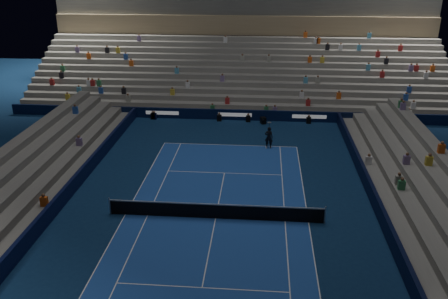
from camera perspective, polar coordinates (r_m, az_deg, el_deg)
ground at (r=28.47m, az=-1.02°, el=-8.30°), size 90.00×90.00×0.00m
court_surface at (r=28.47m, az=-1.02°, el=-8.29°), size 10.97×23.77×0.01m
sponsor_barrier_far at (r=45.18m, az=1.33°, el=4.21°), size 44.00×0.25×1.00m
sponsor_barrier_east at (r=29.00m, az=18.60°, el=-7.83°), size 0.25×37.00×1.00m
sponsor_barrier_west at (r=30.66m, az=-19.49°, el=-6.26°), size 0.25×37.00×1.00m
grandstand_main at (r=53.52m, az=1.99°, el=10.24°), size 44.00×15.20×11.20m
grandstand_east at (r=29.85m, az=25.21°, el=-7.07°), size 5.00×37.00×2.50m
grandstand_west at (r=32.02m, az=-25.28°, el=-5.10°), size 5.00×37.00×2.50m
tennis_net at (r=28.22m, az=-1.03°, el=-7.42°), size 12.90×0.10×1.10m
tennis_player at (r=38.44m, az=5.42°, el=1.46°), size 0.71×0.52×1.81m
broadcast_camera at (r=44.32m, az=4.74°, el=3.52°), size 0.63×0.99×0.61m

